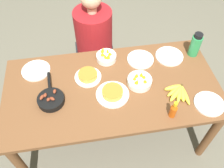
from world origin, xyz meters
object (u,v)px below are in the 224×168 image
frittata_plate_center (88,76)px  frittata_plate_side (112,93)px  fruit_bowl_citrus (140,81)px  water_bottle (195,45)px  banana_bunch (178,92)px  skillet (51,99)px  empty_plate_mid_edge (36,70)px  hot_sauce_bottle (173,110)px  person_figure (95,50)px  fruit_bowl_mango (106,57)px  empty_plate_far_right (209,104)px  empty_plate_near_front (169,56)px  empty_plate_far_left (140,59)px

frittata_plate_center → frittata_plate_side: 0.27m
frittata_plate_center → fruit_bowl_citrus: (0.40, -0.13, 0.01)m
fruit_bowl_citrus → water_bottle: water_bottle is taller
banana_bunch → skillet: (-0.97, 0.09, 0.01)m
skillet → frittata_plate_side: size_ratio=1.44×
banana_bunch → empty_plate_mid_edge: banana_bunch is taller
skillet → hot_sauce_bottle: 0.90m
frittata_plate_side → frittata_plate_center: bearing=129.5°
empty_plate_mid_edge → water_bottle: 1.37m
hot_sauce_bottle → person_figure: person_figure is taller
frittata_plate_side → empty_plate_mid_edge: (-0.59, 0.35, -0.02)m
person_figure → banana_bunch: bearing=-56.7°
skillet → fruit_bowl_mango: size_ratio=2.14×
empty_plate_far_right → skillet: bearing=169.3°
frittata_plate_center → empty_plate_near_front: frittata_plate_center is taller
fruit_bowl_mango → skillet: bearing=-141.9°
empty_plate_near_front → empty_plate_far_right: size_ratio=1.07×
frittata_plate_side → banana_bunch: bearing=-7.7°
skillet → frittata_plate_side: bearing=-96.1°
empty_plate_near_front → hot_sauce_bottle: bearing=-106.2°
empty_plate_far_right → fruit_bowl_citrus: (-0.47, 0.28, 0.03)m
frittata_plate_side → fruit_bowl_citrus: size_ratio=1.32×
fruit_bowl_mango → water_bottle: (0.77, -0.05, 0.07)m
banana_bunch → hot_sauce_bottle: hot_sauce_bottle is taller
banana_bunch → frittata_plate_side: size_ratio=0.78×
frittata_plate_side → person_figure: size_ratio=0.21×
frittata_plate_side → skillet: bearing=177.8°
empty_plate_near_front → fruit_bowl_mango: (-0.55, 0.06, 0.03)m
frittata_plate_center → empty_plate_far_left: bearing=15.3°
empty_plate_near_front → person_figure: person_figure is taller
hot_sauce_bottle → empty_plate_mid_edge: bearing=148.8°
person_figure → empty_plate_far_left: bearing=-51.6°
frittata_plate_side → empty_plate_mid_edge: 0.69m
empty_plate_far_left → person_figure: 0.63m
banana_bunch → hot_sauce_bottle: 0.22m
skillet → fruit_bowl_mango: fruit_bowl_mango is taller
empty_plate_near_front → empty_plate_mid_edge: (-1.15, 0.02, 0.00)m
empty_plate_near_front → frittata_plate_side: bearing=-149.5°
hot_sauce_bottle → person_figure: size_ratio=0.13×
empty_plate_far_right → empty_plate_mid_edge: bearing=156.9°
fruit_bowl_citrus → person_figure: (-0.29, 0.71, -0.28)m
empty_plate_far_right → empty_plate_mid_edge: size_ratio=0.96×
frittata_plate_center → hot_sauce_bottle: bearing=-38.9°
skillet → empty_plate_near_front: bearing=-76.9°
water_bottle → banana_bunch: bearing=-124.1°
empty_plate_near_front → water_bottle: (0.22, 0.00, 0.10)m
fruit_bowl_mango → fruit_bowl_citrus: bearing=-54.7°
water_bottle → empty_plate_far_left: bearing=-179.8°
frittata_plate_side → person_figure: (-0.06, 0.79, -0.27)m
hot_sauce_bottle → empty_plate_far_left: bearing=99.0°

